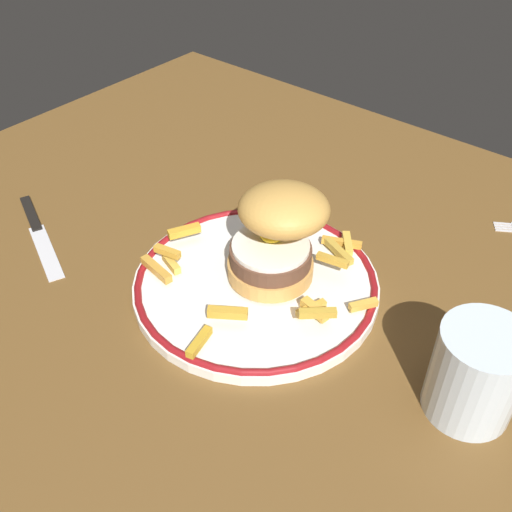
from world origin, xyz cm
name	(u,v)px	position (x,y,z in cm)	size (l,w,h in cm)	color
ground_plane	(297,313)	(0.00, 0.00, -2.00)	(116.64, 87.08, 4.00)	brown
dinner_plate	(256,283)	(-4.66, -1.43, 0.84)	(26.60, 26.60, 1.60)	white
burger	(278,232)	(-3.64, 0.97, 6.91)	(13.39, 13.48, 10.70)	#D2974A
fries_pile	(267,264)	(-4.46, 0.14, 2.52)	(24.13, 25.17, 2.91)	gold
water_glass	(474,378)	(19.50, -1.33, 3.85)	(7.73, 7.73, 9.05)	silver
knife	(37,228)	(-32.21, -10.52, 0.26)	(17.20, 8.30, 0.70)	black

